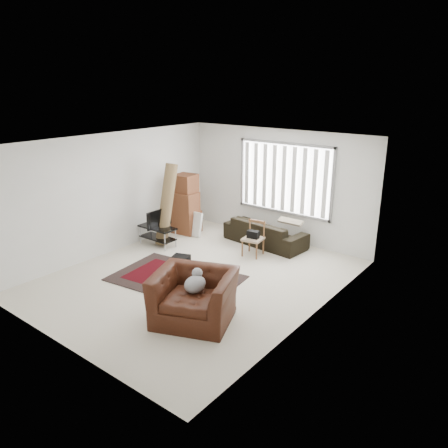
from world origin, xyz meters
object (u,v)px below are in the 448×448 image
object	(u,v)px
moving_boxes	(186,206)
armchair	(194,293)
tv_stand	(158,232)
sofa	(265,229)
side_chair	(253,237)

from	to	relation	value
moving_boxes	armchair	xyz separation A→B (m)	(3.09, -3.16, -0.23)
tv_stand	sofa	size ratio (longest dim) A/B	0.46
moving_boxes	side_chair	bearing A→B (deg)	-5.85
side_chair	armchair	world-z (taller)	armchair
tv_stand	sofa	bearing A→B (deg)	39.77
moving_boxes	side_chair	size ratio (longest dim) A/B	1.94
sofa	armchair	world-z (taller)	armchair
armchair	moving_boxes	bearing A→B (deg)	111.94
tv_stand	sofa	world-z (taller)	sofa
armchair	tv_stand	bearing A→B (deg)	123.26
moving_boxes	armchair	size ratio (longest dim) A/B	0.94
sofa	side_chair	size ratio (longest dim) A/B	2.59
armchair	sofa	bearing A→B (deg)	82.82
moving_boxes	armchair	world-z (taller)	moving_boxes
moving_boxes	sofa	world-z (taller)	moving_boxes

